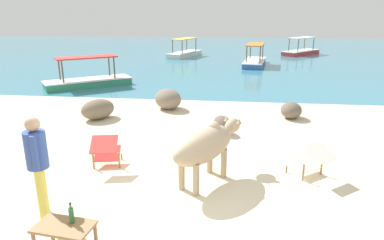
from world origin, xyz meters
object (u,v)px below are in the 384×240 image
(boat_blue, at_px, (255,61))
(person_standing, at_px, (37,160))
(boat_white, at_px, (185,52))
(bottle, at_px, (71,215))
(deck_chair_far, at_px, (106,150))
(deck_chair_near, at_px, (312,158))
(boat_red, at_px, (301,51))
(boat_green, at_px, (88,80))
(low_bench_table, at_px, (64,230))
(cow, at_px, (205,144))

(boat_blue, bearing_deg, person_standing, -5.53)
(boat_white, bearing_deg, bottle, 24.19)
(boat_white, height_order, boat_blue, same)
(deck_chair_far, xyz_separation_m, boat_blue, (3.86, 15.09, -0.13))
(person_standing, height_order, boat_blue, person_standing)
(deck_chair_near, height_order, person_standing, person_standing)
(boat_red, distance_m, boat_green, 17.47)
(person_standing, relative_size, boat_white, 0.42)
(deck_chair_far, bearing_deg, low_bench_table, 177.04)
(low_bench_table, relative_size, boat_green, 0.22)
(person_standing, height_order, boat_red, person_standing)
(deck_chair_far, relative_size, boat_blue, 0.23)
(person_standing, bearing_deg, low_bench_table, 106.06)
(cow, distance_m, low_bench_table, 2.81)
(boat_white, xyz_separation_m, boat_blue, (4.85, -4.01, 0.00))
(low_bench_table, height_order, boat_blue, boat_blue)
(deck_chair_far, xyz_separation_m, boat_green, (-3.71, 7.94, -0.13))
(boat_green, bearing_deg, person_standing, 72.71)
(boat_green, relative_size, boat_blue, 0.96)
(deck_chair_near, bearing_deg, boat_green, 6.60)
(low_bench_table, relative_size, boat_white, 0.21)
(low_bench_table, xyz_separation_m, boat_green, (-4.10, 10.57, -0.09))
(low_bench_table, height_order, boat_green, boat_green)
(cow, xyz_separation_m, boat_red, (5.62, 21.59, -0.50))
(boat_white, distance_m, boat_blue, 6.30)
(cow, distance_m, deck_chair_far, 2.14)
(cow, height_order, boat_blue, boat_blue)
(boat_white, bearing_deg, boat_red, 123.77)
(boat_blue, bearing_deg, low_bench_table, -2.59)
(deck_chair_near, relative_size, deck_chair_far, 1.08)
(boat_red, bearing_deg, deck_chair_far, -158.46)
(person_standing, bearing_deg, deck_chair_near, 175.84)
(bottle, relative_size, boat_blue, 0.08)
(deck_chair_near, distance_m, boat_blue, 15.06)
(deck_chair_far, relative_size, person_standing, 0.53)
(cow, height_order, boat_white, boat_white)
(person_standing, relative_size, boat_blue, 0.43)
(boat_white, relative_size, boat_green, 1.05)
(cow, xyz_separation_m, deck_chair_near, (2.02, 0.44, -0.37))
(bottle, relative_size, boat_white, 0.08)
(bottle, height_order, deck_chair_far, bottle)
(deck_chair_near, relative_size, boat_blue, 0.24)
(person_standing, relative_size, boat_green, 0.44)
(boat_white, bearing_deg, low_bench_table, 23.96)
(deck_chair_far, bearing_deg, boat_white, -8.46)
(deck_chair_far, bearing_deg, person_standing, 157.38)
(cow, distance_m, deck_chair_near, 2.10)
(low_bench_table, xyz_separation_m, bottle, (0.08, 0.07, 0.19))
(person_standing, distance_m, boat_white, 20.94)
(bottle, xyz_separation_m, person_standing, (-0.84, 0.74, 0.42))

